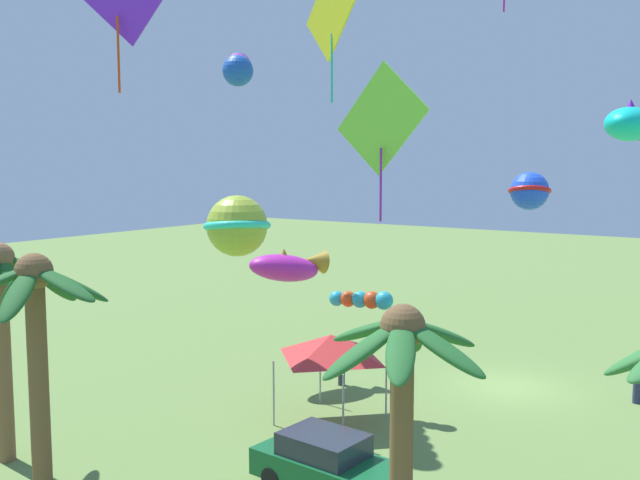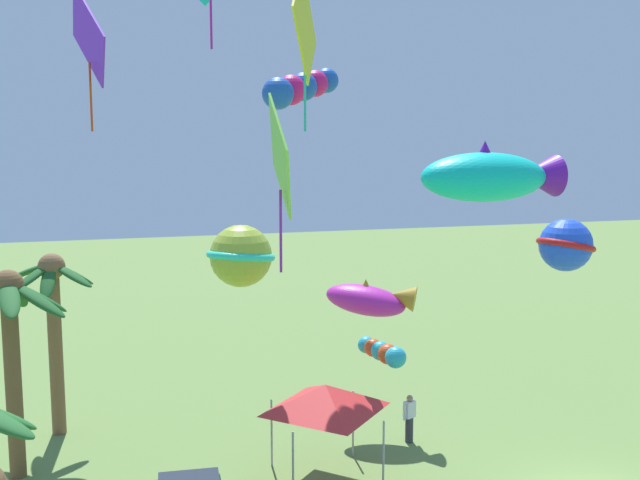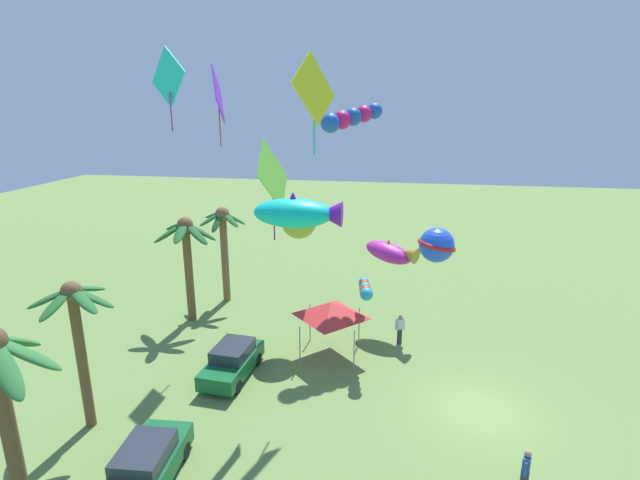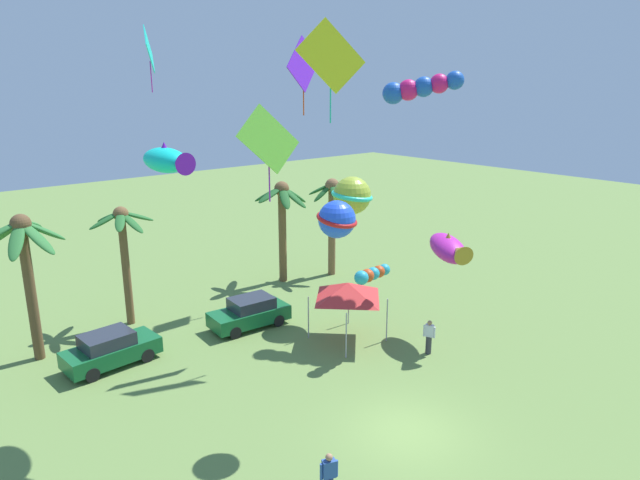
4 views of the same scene
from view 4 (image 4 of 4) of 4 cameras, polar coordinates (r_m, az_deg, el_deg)
ground_plane at (r=20.71m, az=8.79°, el=-18.78°), size 120.00×120.00×0.00m
palm_tree_0 at (r=33.37m, az=-3.89°, el=3.23°), size 3.63×3.48×6.17m
palm_tree_1 at (r=34.60m, az=1.21°, el=3.40°), size 2.93×2.93×6.14m
palm_tree_2 at (r=26.46m, az=-27.85°, el=-1.17°), size 3.67×3.31×6.51m
palm_tree_3 at (r=28.76m, az=-19.41°, el=0.11°), size 3.13×3.00×6.02m
parked_car_0 at (r=25.88m, az=-20.55°, el=-10.37°), size 4.01×1.97×1.51m
parked_car_1 at (r=28.13m, az=-7.16°, el=-7.35°), size 4.02×2.00×1.51m
spectator_0 at (r=25.71m, az=11.03°, el=-9.64°), size 0.36×0.51×1.59m
spectator_1 at (r=17.32m, az=0.92°, el=-23.02°), size 0.52×0.35×1.59m
festival_tent at (r=25.96m, az=2.85°, el=-5.14°), size 2.86×2.86×2.85m
kite_diamond_0 at (r=24.10m, az=-5.27°, el=10.03°), size 2.98×0.64×4.15m
kite_tube_1 at (r=27.01m, az=10.11°, el=15.02°), size 2.70×3.04×1.50m
kite_fish_2 at (r=19.28m, az=-15.29°, el=7.85°), size 1.19×2.54×1.02m
kite_diamond_3 at (r=24.52m, az=1.10°, el=18.06°), size 2.75×1.41×4.26m
kite_diamond_4 at (r=23.86m, az=-17.00°, el=17.99°), size 0.94×1.57×2.51m
kite_tube_5 at (r=24.30m, az=5.29°, el=-3.48°), size 2.25×0.82×0.63m
kite_ball_6 at (r=27.72m, az=3.28°, el=4.55°), size 2.93×2.93×1.88m
kite_diamond_7 at (r=30.54m, az=-1.71°, el=17.37°), size 2.83×0.88×4.06m
kite_fish_8 at (r=26.31m, az=13.03°, el=-0.82°), size 2.63×3.35×1.44m
kite_ball_9 at (r=18.29m, az=1.73°, el=2.11°), size 1.76×1.76×1.24m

